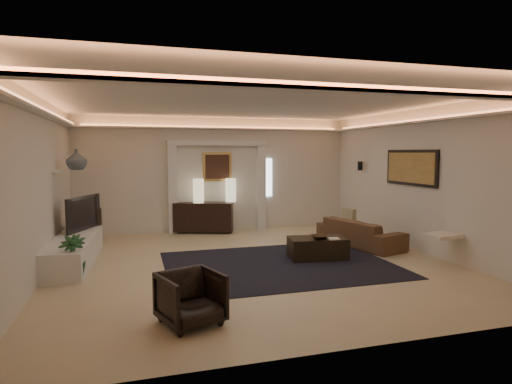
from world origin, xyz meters
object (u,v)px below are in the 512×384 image
object	(u,v)px
console	(204,217)
coffee_table	(318,248)
sofa	(360,233)
armchair	(191,298)

from	to	relation	value
console	coffee_table	world-z (taller)	console
sofa	armchair	bearing A→B (deg)	112.05
console	sofa	world-z (taller)	console
console	coffee_table	xyz separation A→B (m)	(1.65, -3.23, -0.20)
console	sofa	size ratio (longest dim) A/B	0.74
sofa	armchair	xyz separation A→B (m)	(-4.05, -3.17, 0.02)
sofa	coffee_table	bearing A→B (deg)	103.64
console	sofa	xyz separation A→B (m)	(2.99, -2.47, -0.11)
sofa	coffee_table	size ratio (longest dim) A/B	1.84
coffee_table	armchair	xyz separation A→B (m)	(-2.72, -2.41, 0.11)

